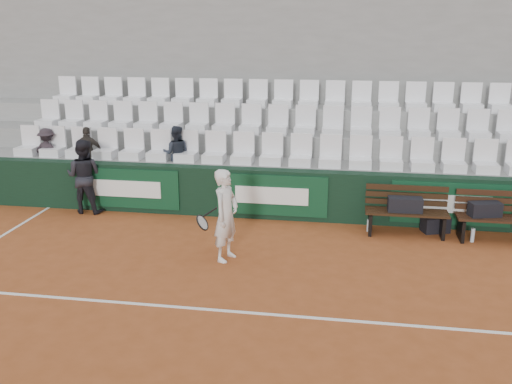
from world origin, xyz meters
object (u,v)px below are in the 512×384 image
Objects in this scene: bench_right at (499,229)px; sports_bag_ground at (435,224)px; sports_bag_right at (485,209)px; sports_bag_left at (405,204)px; ball_kid at (84,176)px; spectator_b at (87,132)px; bench_left at (406,223)px; spectator_a at (46,132)px; tennis_player at (226,215)px; water_bottle_near at (369,225)px; water_bottle_far at (473,235)px; spectator_c at (175,132)px.

sports_bag_ground is at bearing 163.17° from bench_right.
sports_bag_left is at bearing 178.30° from sports_bag_right.
ball_kid reaches higher than sports_bag_left.
spectator_b is at bearing 170.90° from sports_bag_left.
sports_bag_right is 0.94m from sports_bag_ground.
spectator_a is (-7.62, 1.05, 1.30)m from bench_left.
sports_bag_right is 0.36× the size of tennis_player.
water_bottle_far is (1.83, -0.25, 0.01)m from water_bottle_near.
spectator_b is (-8.30, 1.14, 1.32)m from bench_right.
tennis_player is at bearing 150.31° from ball_kid.
tennis_player is at bearing 152.88° from spectator_a.
sports_bag_right is 2.08m from water_bottle_near.
ball_kid is at bearing 149.94° from tennis_player.
bench_right reaches higher than sports_bag_ground.
sports_bag_right is (1.35, -0.05, 0.35)m from bench_left.
tennis_player reaches higher than bench_right.
sports_bag_right is 0.36× the size of ball_kid.
bench_right reaches higher than water_bottle_far.
tennis_player is (-3.61, -1.91, 0.62)m from sports_bag_ground.
water_bottle_far is at bearing -9.16° from sports_bag_left.
sports_bag_ground is at bearing 160.29° from sports_bag_right.
spectator_a is at bearing 172.13° from bench_left.
water_bottle_near is 0.20× the size of spectator_c.
water_bottle_far is 0.17× the size of ball_kid.
spectator_b is (-3.63, 2.73, 0.78)m from tennis_player.
spectator_c reaches higher than sports_bag_ground.
sports_bag_right is at bearing -2.73° from water_bottle_near.
water_bottle_near is at bearing -171.54° from sports_bag_ground.
tennis_player is 4.61m from spectator_b.
bench_right is 9.41m from spectator_a.
spectator_c is at bearing 169.48° from spectator_b.
ball_kid is (-6.44, 0.29, 0.54)m from bench_left.
sports_bag_left is at bearing 170.84° from water_bottle_far.
ball_kid reaches higher than sports_bag_ground.
ball_kid is 1.30× the size of spectator_c.
bench_left is at bearing 160.50° from spectator_b.
sports_bag_ground is at bearing 162.30° from spectator_c.
water_bottle_near is at bearing 177.97° from ball_kid.
spectator_b is (-6.64, 1.06, 0.97)m from sports_bag_left.
spectator_c is (-4.03, 1.01, 1.47)m from water_bottle_near.
water_bottle_near is at bearing 35.99° from tennis_player.
sports_bag_left is 2.62× the size of water_bottle_near.
spectator_c is at bearing 165.93° from water_bottle_near.
spectator_a reaches higher than sports_bag_right.
sports_bag_right is at bearing 176.67° from spectator_a.
tennis_player is (-3.04, -1.68, 0.54)m from bench_left.
water_bottle_far is (1.20, -0.19, -0.46)m from sports_bag_left.
bench_left is 0.62m from sports_bag_ground.
spectator_c is at bearing 167.14° from sports_bag_left.
spectator_a is at bearing 149.19° from tennis_player.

